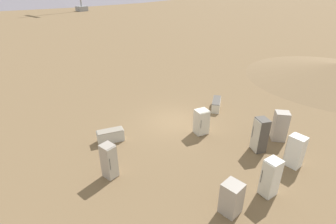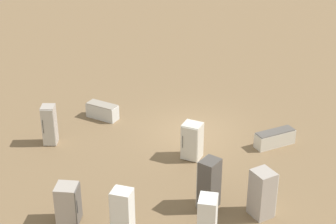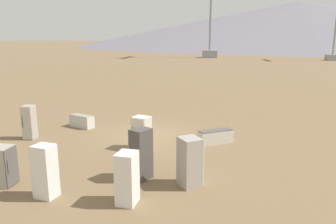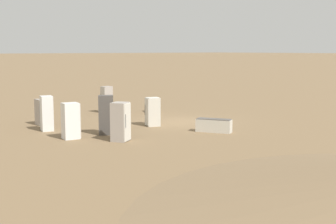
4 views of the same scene
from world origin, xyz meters
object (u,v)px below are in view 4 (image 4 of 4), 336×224
(discarded_fridge_0, at_px, (121,122))
(discarded_fridge_2, at_px, (106,115))
(discarded_fridge_4, at_px, (153,112))
(discarded_fridge_6, at_px, (154,107))
(discarded_fridge_1, at_px, (47,113))
(discarded_fridge_5, at_px, (214,125))
(discarded_fridge_7, at_px, (43,112))
(discarded_fridge_8, at_px, (107,100))
(discarded_fridge_3, at_px, (71,121))

(discarded_fridge_0, distance_m, discarded_fridge_2, 1.90)
(discarded_fridge_0, bearing_deg, discarded_fridge_4, -179.22)
(discarded_fridge_0, height_order, discarded_fridge_6, discarded_fridge_0)
(discarded_fridge_1, distance_m, discarded_fridge_5, 8.63)
(discarded_fridge_4, height_order, discarded_fridge_7, discarded_fridge_4)
(discarded_fridge_5, xyz_separation_m, discarded_fridge_8, (0.41, -9.69, 0.54))
(discarded_fridge_1, distance_m, discarded_fridge_8, 7.24)
(discarded_fridge_2, height_order, discarded_fridge_6, discarded_fridge_2)
(discarded_fridge_1, bearing_deg, discarded_fridge_8, 46.79)
(discarded_fridge_0, height_order, discarded_fridge_4, discarded_fridge_0)
(discarded_fridge_0, bearing_deg, discarded_fridge_6, -169.32)
(discarded_fridge_5, bearing_deg, discarded_fridge_1, -70.71)
(discarded_fridge_2, height_order, discarded_fridge_5, discarded_fridge_2)
(discarded_fridge_7, bearing_deg, discarded_fridge_6, -176.39)
(discarded_fridge_2, height_order, discarded_fridge_7, discarded_fridge_2)
(discarded_fridge_2, relative_size, discarded_fridge_3, 1.14)
(discarded_fridge_1, relative_size, discarded_fridge_4, 1.16)
(discarded_fridge_5, bearing_deg, discarded_fridge_2, -61.00)
(discarded_fridge_8, bearing_deg, discarded_fridge_4, 170.12)
(discarded_fridge_2, xyz_separation_m, discarded_fridge_8, (-4.21, -6.83, -0.09))
(discarded_fridge_2, bearing_deg, discarded_fridge_6, 69.34)
(discarded_fridge_6, height_order, discarded_fridge_7, discarded_fridge_7)
(discarded_fridge_1, distance_m, discarded_fridge_6, 8.83)
(discarded_fridge_3, bearing_deg, discarded_fridge_1, -173.89)
(discarded_fridge_0, relative_size, discarded_fridge_5, 0.97)
(discarded_fridge_7, height_order, discarded_fridge_8, discarded_fridge_8)
(discarded_fridge_7, bearing_deg, discarded_fridge_1, 73.27)
(discarded_fridge_0, distance_m, discarded_fridge_4, 4.53)
(discarded_fridge_1, height_order, discarded_fridge_8, discarded_fridge_1)
(discarded_fridge_6, relative_size, discarded_fridge_7, 1.12)
(discarded_fridge_1, bearing_deg, discarded_fridge_7, 84.21)
(discarded_fridge_6, xyz_separation_m, discarded_fridge_7, (7.86, 0.16, 0.36))
(discarded_fridge_7, bearing_deg, discarded_fridge_3, 83.51)
(discarded_fridge_4, bearing_deg, discarded_fridge_1, 88.76)
(discarded_fridge_3, height_order, discarded_fridge_8, discarded_fridge_8)
(discarded_fridge_4, bearing_deg, discarded_fridge_8, 13.65)
(discarded_fridge_5, bearing_deg, discarded_fridge_7, -82.34)
(discarded_fridge_4, relative_size, discarded_fridge_5, 0.85)
(discarded_fridge_8, bearing_deg, discarded_fridge_2, 146.10)
(discarded_fridge_3, bearing_deg, discarded_fridge_4, 104.20)
(discarded_fridge_0, height_order, discarded_fridge_5, discarded_fridge_0)
(discarded_fridge_1, relative_size, discarded_fridge_7, 1.26)
(discarded_fridge_0, relative_size, discarded_fridge_1, 0.98)
(discarded_fridge_1, xyz_separation_m, discarded_fridge_8, (-6.04, -3.99, -0.02))
(discarded_fridge_0, xyz_separation_m, discarded_fridge_5, (-4.99, 1.00, -0.55))
(discarded_fridge_1, relative_size, discarded_fridge_6, 1.12)
(discarded_fridge_6, bearing_deg, discarded_fridge_1, 39.36)
(discarded_fridge_1, height_order, discarded_fridge_6, discarded_fridge_1)
(discarded_fridge_3, xyz_separation_m, discarded_fridge_6, (-8.61, -4.93, -0.49))
(discarded_fridge_1, xyz_separation_m, discarded_fridge_7, (-0.69, -1.98, -0.19))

